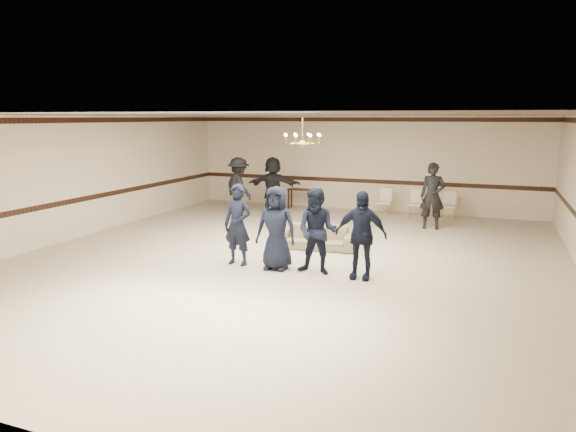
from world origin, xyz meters
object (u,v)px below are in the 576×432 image
at_px(boy_c, 317,231).
at_px(boy_a, 238,225).
at_px(settee, 317,237).
at_px(banquet_chair_left, 385,202).
at_px(boy_b, 276,228).
at_px(adult_mid, 273,186).
at_px(adult_right, 433,196).
at_px(adult_left, 239,187).
at_px(boy_d, 361,235).
at_px(banquet_chair_right, 449,206).
at_px(banquet_chair_mid, 416,204).
at_px(chandelier, 302,129).
at_px(console_table, 300,199).

bearing_deg(boy_c, boy_a, -179.72).
distance_m(boy_a, settee, 2.36).
distance_m(boy_c, settee, 2.17).
bearing_deg(banquet_chair_left, boy_b, -99.89).
bearing_deg(boy_c, adult_mid, 121.00).
height_order(boy_c, adult_right, adult_right).
height_order(adult_right, banquet_chair_left, adult_right).
distance_m(adult_left, adult_mid, 1.14).
xyz_separation_m(boy_d, adult_left, (-5.21, 5.04, 0.07)).
bearing_deg(adult_right, adult_mid, 172.27).
bearing_deg(boy_b, banquet_chair_right, 63.19).
height_order(adult_mid, banquet_chair_mid, adult_mid).
xyz_separation_m(boy_c, settee, (-0.66, 1.97, -0.60)).
bearing_deg(adult_right, banquet_chair_left, 133.82).
bearing_deg(boy_b, adult_right, 60.45).
bearing_deg(banquet_chair_left, chandelier, -102.98).
bearing_deg(chandelier, adult_left, 135.36).
bearing_deg(adult_right, banquet_chair_right, 73.98).
relative_size(settee, banquet_chair_right, 2.15).
bearing_deg(boy_c, console_table, 112.99).
bearing_deg(settee, banquet_chair_right, 56.34).
distance_m(boy_b, banquet_chair_mid, 7.16).
xyz_separation_m(boy_a, boy_c, (1.80, 0.00, 0.00)).
distance_m(boy_c, adult_mid, 6.67).
height_order(adult_mid, console_table, adult_mid).
xyz_separation_m(chandelier, banquet_chair_left, (0.99, 5.15, -2.43)).
bearing_deg(boy_a, boy_d, 4.95).
bearing_deg(boy_b, adult_mid, 109.96).
height_order(chandelier, boy_b, chandelier).
xyz_separation_m(settee, adult_left, (-3.65, 3.06, 0.67)).
bearing_deg(banquet_chair_right, adult_right, -101.29).
xyz_separation_m(boy_d, adult_right, (0.79, 5.34, 0.07)).
bearing_deg(adult_left, chandelier, 167.58).
height_order(banquet_chair_left, banquet_chair_mid, same).
distance_m(chandelier, banquet_chair_left, 5.78).
relative_size(chandelier, banquet_chair_right, 1.06).
height_order(boy_a, adult_right, adult_right).
xyz_separation_m(adult_mid, banquet_chair_left, (3.45, 1.14, -0.51)).
xyz_separation_m(boy_d, adult_mid, (-4.31, 5.74, 0.07)).
bearing_deg(boy_b, boy_d, -3.66).
distance_m(boy_b, boy_c, 0.90).
distance_m(boy_d, console_table, 8.08).
height_order(adult_left, adult_mid, same).
distance_m(boy_a, banquet_chair_left, 7.13).
bearing_deg(boy_b, settee, 79.38).
relative_size(banquet_chair_left, console_table, 1.06).
bearing_deg(adult_right, settee, -128.18).
distance_m(boy_d, banquet_chair_right, 6.98).
bearing_deg(console_table, chandelier, -67.35).
bearing_deg(boy_b, adult_left, 120.43).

